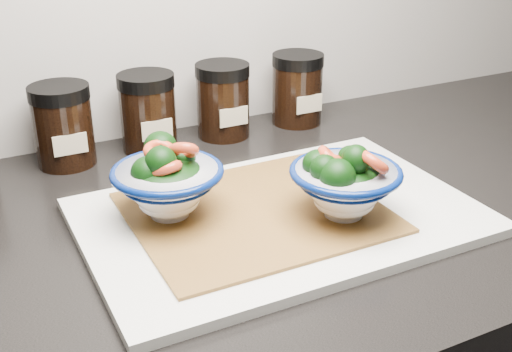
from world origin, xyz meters
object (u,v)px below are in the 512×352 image
cutting_board (280,216)px  bowl_right (344,183)px  bowl_left (167,181)px  spice_jar_c (63,125)px  spice_jar_e (223,100)px  spice_jar_f (297,89)px  spice_jar_d (148,112)px

cutting_board → bowl_right: bowl_right is taller
bowl_left → spice_jar_c: same height
spice_jar_e → cutting_board: bearing=-100.9°
bowl_left → spice_jar_c: (-0.07, 0.23, -0.00)m
spice_jar_e → spice_jar_f: size_ratio=1.00×
spice_jar_d → bowl_right: bearing=-69.5°
spice_jar_d → spice_jar_f: size_ratio=1.00×
spice_jar_c → spice_jar_e: 0.24m
spice_jar_c → spice_jar_f: (0.37, 0.00, 0.00)m
spice_jar_d → cutting_board: bearing=-76.9°
bowl_right → spice_jar_c: 0.40m
cutting_board → spice_jar_c: size_ratio=3.98×
cutting_board → spice_jar_c: spice_jar_c is taller
spice_jar_e → spice_jar_f: same height
spice_jar_f → bowl_left: bearing=-142.4°
cutting_board → spice_jar_f: size_ratio=3.98×
bowl_right → spice_jar_d: spice_jar_d is taller
bowl_right → spice_jar_c: (-0.24, 0.32, 0.00)m
spice_jar_f → cutting_board: bearing=-123.4°
spice_jar_c → spice_jar_d: (0.12, 0.00, 0.00)m
bowl_right → spice_jar_d: bearing=110.5°
bowl_left → spice_jar_e: same height
bowl_right → bowl_left: bearing=152.6°
spice_jar_d → spice_jar_f: (0.25, 0.00, 0.00)m
cutting_board → spice_jar_e: 0.29m
cutting_board → spice_jar_f: bearing=56.6°
spice_jar_c → spice_jar_f: bearing=0.0°
bowl_right → spice_jar_c: size_ratio=1.12×
spice_jar_c → spice_jar_f: size_ratio=1.00×
spice_jar_d → bowl_left: bearing=-103.0°
cutting_board → spice_jar_f: spice_jar_f is taller
cutting_board → bowl_right: size_ratio=3.55×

